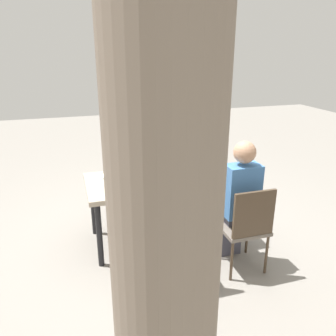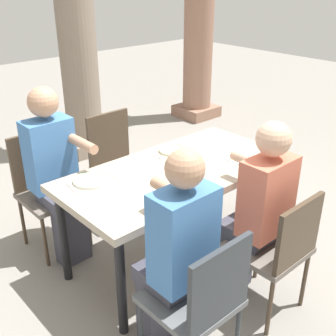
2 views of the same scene
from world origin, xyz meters
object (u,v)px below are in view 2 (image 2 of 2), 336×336
Objects in this scene: plate_1 at (179,186)px; diner_woman_green at (175,252)px; chair_west_south at (201,298)px; plate_3 at (249,157)px; chair_mid_south at (278,247)px; plate_2 at (172,150)px; plate_0 at (92,180)px; chair_mid_north at (117,160)px; stone_column_far at (199,15)px; diner_man_white at (56,170)px; chair_west_north at (46,184)px; dining_table at (177,178)px; stone_column_centre at (76,24)px; diner_guest_third at (257,209)px.

diner_woman_green is at bearing -135.28° from plate_1.
plate_3 is at bearing 28.27° from chair_west_south.
chair_mid_south is 1.12m from plate_2.
plate_0 is 1.14× the size of plate_1.
chair_mid_north is 0.31× the size of stone_column_far.
plate_2 is at bearing 53.91° from chair_west_south.
chair_west_south is at bearing -90.11° from diner_man_white.
plate_2 is at bearing 126.28° from plate_3.
plate_0 is 0.99× the size of plate_3.
chair_mid_north is at bearing 0.04° from chair_west_north.
dining_table is 1.05m from chair_west_south.
plate_3 is at bearing -43.05° from chair_west_north.
chair_west_south is at bearing -92.77° from plate_0.
plate_0 is (-0.63, -0.61, 0.24)m from chair_mid_north.
diner_woman_green is 5.93× the size of plate_1.
chair_mid_north reaches higher than chair_mid_south.
stone_column_far is at bearing 42.57° from plate_1.
stone_column_centre is at bearing 74.42° from dining_table.
dining_table is at bearing -94.98° from chair_mid_north.
plate_3 is at bearing -66.73° from chair_mid_north.
stone_column_far is (1.95, 0.00, -0.04)m from stone_column_centre.
stone_column_far reaches higher than plate_0.
diner_guest_third is at bearing -54.52° from plate_0.
chair_west_north is 1.02m from plate_2.
chair_west_north is 0.30× the size of stone_column_centre.
chair_mid_north reaches higher than plate_0.
plate_2 is at bearing -79.41° from chair_mid_north.
diner_woman_green is 0.88m from plate_0.
plate_0 and plate_2 have the same top height.
diner_man_white is (0.00, 1.48, 0.20)m from chair_west_south.
diner_man_white is 6.38× the size of plate_2.
chair_west_south is 1.03× the size of chair_mid_south.
plate_3 is (0.46, -1.07, 0.24)m from chair_mid_north.
stone_column_centre is (1.26, 1.70, 0.78)m from diner_man_white.
chair_west_south is (-0.00, -1.68, -0.01)m from chair_west_north.
diner_man_white is at bearing -163.76° from chair_mid_north.
plate_2 is 0.59m from plate_3.
chair_west_south is 3.55× the size of plate_0.
chair_west_north is at bearing -130.10° from stone_column_centre.
diner_man_white is at bearing 89.89° from chair_west_south.
stone_column_far is 3.86m from plate_0.
diner_man_white is 0.89m from plate_2.
plate_0 is at bearing -83.16° from diner_man_white.
chair_mid_south reaches higher than dining_table.
stone_column_centre is (1.26, 3.18, 0.98)m from chair_west_south.
chair_west_north is 0.70× the size of diner_man_white.
chair_mid_north is 4.22× the size of plate_1.
stone_column_centre is at bearing 49.90° from chair_west_north.
plate_1 is 0.72m from plate_3.
stone_column_far is 3.37m from plate_3.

